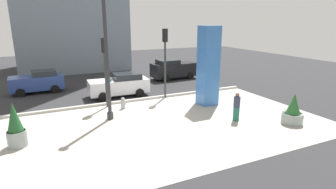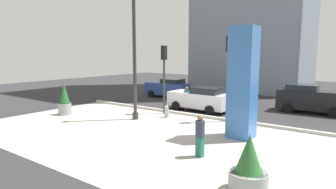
{
  "view_description": "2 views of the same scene",
  "coord_description": "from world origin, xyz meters",
  "px_view_note": "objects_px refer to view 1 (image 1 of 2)",
  "views": [
    {
      "loc": [
        -5.66,
        -14.52,
        5.56
      ],
      "look_at": [
        0.76,
        -1.01,
        1.44
      ],
      "focal_mm": 29.38,
      "sensor_mm": 36.0,
      "label": 1
    },
    {
      "loc": [
        9.29,
        -12.32,
        3.93
      ],
      "look_at": [
        0.83,
        -0.63,
        1.88
      ],
      "focal_mm": 30.87,
      "sensor_mm": 36.0,
      "label": 2
    }
  ],
  "objects_px": {
    "pedestrian_crossing": "(109,86)",
    "pedestrian_by_curb": "(237,105)",
    "potted_plant_mid_plaza": "(293,112)",
    "traffic_light_corner": "(165,52)",
    "potted_plant_curbside": "(16,127)",
    "traffic_light_far_side": "(105,61)",
    "car_intersection": "(173,69)",
    "lamp_post": "(107,57)",
    "car_curb_east": "(120,85)",
    "fire_hydrant": "(123,103)",
    "car_curb_west": "(38,82)",
    "art_pillar_blue": "(208,66)"
  },
  "relations": [
    {
      "from": "car_curb_west",
      "to": "car_curb_east",
      "type": "relative_size",
      "value": 0.89
    },
    {
      "from": "fire_hydrant",
      "to": "pedestrian_by_curb",
      "type": "distance_m",
      "value": 7.07
    },
    {
      "from": "car_intersection",
      "to": "pedestrian_crossing",
      "type": "bearing_deg",
      "value": -149.92
    },
    {
      "from": "pedestrian_crossing",
      "to": "pedestrian_by_curb",
      "type": "relative_size",
      "value": 1.0
    },
    {
      "from": "potted_plant_curbside",
      "to": "car_curb_west",
      "type": "distance_m",
      "value": 10.04
    },
    {
      "from": "potted_plant_mid_plaza",
      "to": "car_intersection",
      "type": "height_order",
      "value": "car_intersection"
    },
    {
      "from": "lamp_post",
      "to": "potted_plant_curbside",
      "type": "distance_m",
      "value": 5.58
    },
    {
      "from": "pedestrian_by_curb",
      "to": "traffic_light_far_side",
      "type": "bearing_deg",
      "value": 136.18
    },
    {
      "from": "fire_hydrant",
      "to": "pedestrian_crossing",
      "type": "xyz_separation_m",
      "value": [
        -0.21,
        2.64,
        0.55
      ]
    },
    {
      "from": "art_pillar_blue",
      "to": "potted_plant_curbside",
      "type": "distance_m",
      "value": 11.49
    },
    {
      "from": "traffic_light_corner",
      "to": "traffic_light_far_side",
      "type": "xyz_separation_m",
      "value": [
        -4.33,
        -0.35,
        -0.32
      ]
    },
    {
      "from": "potted_plant_curbside",
      "to": "potted_plant_mid_plaza",
      "type": "relative_size",
      "value": 1.21
    },
    {
      "from": "potted_plant_mid_plaza",
      "to": "traffic_light_corner",
      "type": "bearing_deg",
      "value": 118.17
    },
    {
      "from": "art_pillar_blue",
      "to": "traffic_light_far_side",
      "type": "bearing_deg",
      "value": 159.77
    },
    {
      "from": "traffic_light_far_side",
      "to": "car_intersection",
      "type": "height_order",
      "value": "traffic_light_far_side"
    },
    {
      "from": "fire_hydrant",
      "to": "car_intersection",
      "type": "bearing_deg",
      "value": 44.33
    },
    {
      "from": "fire_hydrant",
      "to": "pedestrian_crossing",
      "type": "height_order",
      "value": "pedestrian_crossing"
    },
    {
      "from": "art_pillar_blue",
      "to": "car_curb_west",
      "type": "height_order",
      "value": "art_pillar_blue"
    },
    {
      "from": "lamp_post",
      "to": "art_pillar_blue",
      "type": "xyz_separation_m",
      "value": [
        6.61,
        0.08,
        -0.98
      ]
    },
    {
      "from": "car_curb_east",
      "to": "art_pillar_blue",
      "type": "bearing_deg",
      "value": -43.33
    },
    {
      "from": "car_curb_west",
      "to": "fire_hydrant",
      "type": "bearing_deg",
      "value": -54.64
    },
    {
      "from": "potted_plant_curbside",
      "to": "car_curb_east",
      "type": "height_order",
      "value": "potted_plant_curbside"
    },
    {
      "from": "fire_hydrant",
      "to": "car_curb_west",
      "type": "distance_m",
      "value": 8.34
    },
    {
      "from": "lamp_post",
      "to": "car_curb_east",
      "type": "distance_m",
      "value": 5.62
    },
    {
      "from": "traffic_light_corner",
      "to": "car_curb_west",
      "type": "distance_m",
      "value": 10.33
    },
    {
      "from": "art_pillar_blue",
      "to": "car_curb_west",
      "type": "relative_size",
      "value": 1.32
    },
    {
      "from": "lamp_post",
      "to": "pedestrian_crossing",
      "type": "height_order",
      "value": "lamp_post"
    },
    {
      "from": "car_curb_west",
      "to": "pedestrian_by_curb",
      "type": "height_order",
      "value": "car_curb_west"
    },
    {
      "from": "potted_plant_mid_plaza",
      "to": "car_curb_east",
      "type": "xyz_separation_m",
      "value": [
        -6.97,
        9.52,
        0.16
      ]
    },
    {
      "from": "lamp_post",
      "to": "car_intersection",
      "type": "bearing_deg",
      "value": 45.52
    },
    {
      "from": "pedestrian_by_curb",
      "to": "traffic_light_corner",
      "type": "bearing_deg",
      "value": 104.83
    },
    {
      "from": "lamp_post",
      "to": "traffic_light_corner",
      "type": "bearing_deg",
      "value": 29.88
    },
    {
      "from": "car_intersection",
      "to": "potted_plant_mid_plaza",
      "type": "bearing_deg",
      "value": -87.1
    },
    {
      "from": "pedestrian_crossing",
      "to": "potted_plant_mid_plaza",
      "type": "bearing_deg",
      "value": -49.35
    },
    {
      "from": "traffic_light_far_side",
      "to": "car_curb_west",
      "type": "xyz_separation_m",
      "value": [
        -4.0,
        5.94,
        -2.13
      ]
    },
    {
      "from": "potted_plant_curbside",
      "to": "fire_hydrant",
      "type": "distance_m",
      "value": 6.68
    },
    {
      "from": "traffic_light_corner",
      "to": "car_intersection",
      "type": "bearing_deg",
      "value": 58.43
    },
    {
      "from": "traffic_light_far_side",
      "to": "car_curb_west",
      "type": "relative_size",
      "value": 1.13
    },
    {
      "from": "potted_plant_curbside",
      "to": "potted_plant_mid_plaza",
      "type": "height_order",
      "value": "potted_plant_curbside"
    },
    {
      "from": "potted_plant_mid_plaza",
      "to": "traffic_light_corner",
      "type": "distance_m",
      "value": 9.11
    },
    {
      "from": "car_curb_east",
      "to": "pedestrian_crossing",
      "type": "distance_m",
      "value": 0.96
    },
    {
      "from": "potted_plant_mid_plaza",
      "to": "car_curb_east",
      "type": "bearing_deg",
      "value": 126.22
    },
    {
      "from": "potted_plant_curbside",
      "to": "traffic_light_corner",
      "type": "height_order",
      "value": "traffic_light_corner"
    },
    {
      "from": "traffic_light_corner",
      "to": "car_curb_east",
      "type": "distance_m",
      "value": 4.19
    },
    {
      "from": "traffic_light_corner",
      "to": "potted_plant_curbside",
      "type": "bearing_deg",
      "value": -154.84
    },
    {
      "from": "art_pillar_blue",
      "to": "car_curb_east",
      "type": "distance_m",
      "value": 6.74
    },
    {
      "from": "lamp_post",
      "to": "car_intersection",
      "type": "height_order",
      "value": "lamp_post"
    },
    {
      "from": "traffic_light_corner",
      "to": "car_curb_east",
      "type": "height_order",
      "value": "traffic_light_corner"
    },
    {
      "from": "traffic_light_corner",
      "to": "traffic_light_far_side",
      "type": "bearing_deg",
      "value": -175.41
    },
    {
      "from": "potted_plant_curbside",
      "to": "car_curb_east",
      "type": "bearing_deg",
      "value": 43.76
    }
  ]
}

